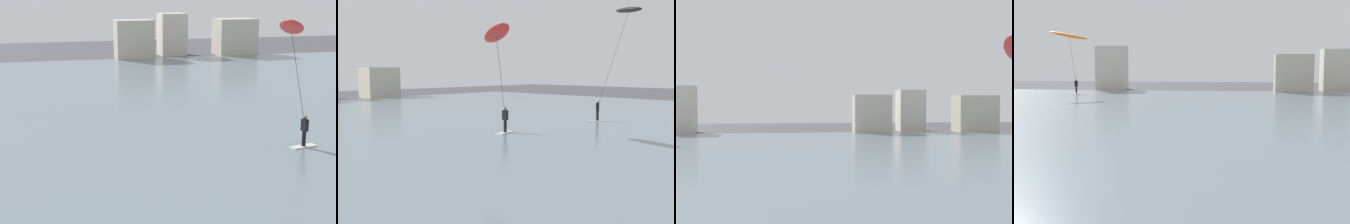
# 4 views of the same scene
# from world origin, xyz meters

# --- Properties ---
(water_bay) EXTENTS (84.00, 52.00, 0.10)m
(water_bay) POSITION_xyz_m (0.00, 30.39, 0.05)
(water_bay) COLOR slate
(water_bay) RESTS_ON ground
(far_shore_buildings) EXTENTS (39.94, 5.20, 5.58)m
(far_shore_buildings) POSITION_xyz_m (5.18, 58.20, 2.45)
(far_shore_buildings) COLOR beige
(far_shore_buildings) RESTS_ON ground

